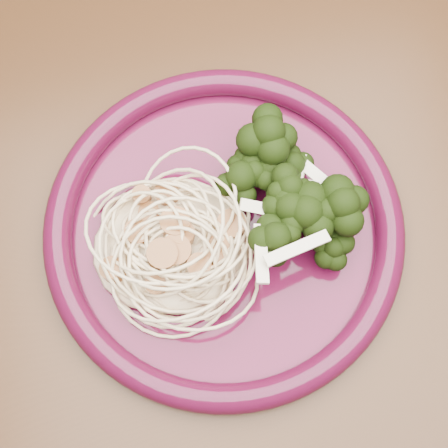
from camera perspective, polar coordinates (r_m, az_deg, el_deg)
name	(u,v)px	position (r m, az deg, el deg)	size (l,w,h in m)	color
dining_table	(338,287)	(0.62, 10.36, -5.67)	(1.20, 0.80, 0.75)	#472814
dinner_plate	(224,228)	(0.51, 0.00, -0.34)	(0.32, 0.32, 0.02)	#4C0B28
spaghetti_pile	(171,242)	(0.50, -4.84, -1.62)	(0.13, 0.11, 0.03)	#F9E3B5
scallop_cluster	(168,228)	(0.47, -5.17, -0.37)	(0.11, 0.11, 0.04)	#AB723F
broccoli_pile	(288,197)	(0.50, 5.89, 2.45)	(0.09, 0.14, 0.05)	black
onion_garnish	(292,182)	(0.47, 6.26, 3.84)	(0.06, 0.09, 0.05)	white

